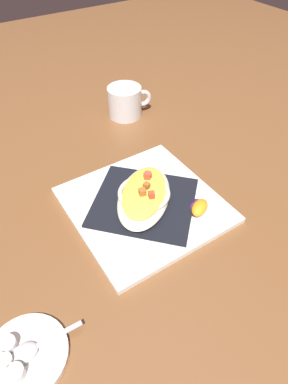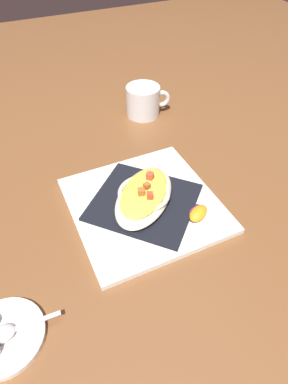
{
  "view_description": "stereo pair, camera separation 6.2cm",
  "coord_description": "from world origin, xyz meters",
  "px_view_note": "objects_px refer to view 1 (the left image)",
  "views": [
    {
      "loc": [
        -0.24,
        -0.37,
        0.48
      ],
      "look_at": [
        0.0,
        0.0,
        0.04
      ],
      "focal_mm": 30.35,
      "sensor_mm": 36.0,
      "label": 1
    },
    {
      "loc": [
        -0.19,
        -0.4,
        0.48
      ],
      "look_at": [
        0.0,
        0.0,
        0.04
      ],
      "focal_mm": 30.35,
      "sensor_mm": 36.0,
      "label": 2
    }
  ],
  "objects_px": {
    "creamer_saucer": "(26,355)",
    "creamer_cup_2": "(16,373)",
    "orange_garnish": "(199,208)",
    "coffee_mug": "(125,103)",
    "square_plate": "(144,205)",
    "creamer_cup_0": "(8,345)",
    "spoon": "(28,351)",
    "creamer_cup_1": "(4,362)",
    "gratin_dish": "(144,195)"
  },
  "relations": [
    {
      "from": "creamer_saucer",
      "to": "creamer_cup_2",
      "type": "distance_m",
      "value": 0.03
    },
    {
      "from": "orange_garnish",
      "to": "coffee_mug",
      "type": "bearing_deg",
      "value": 79.83
    },
    {
      "from": "square_plate",
      "to": "creamer_cup_2",
      "type": "xyz_separation_m",
      "value": [
        -0.31,
        -0.17,
        0.01
      ]
    },
    {
      "from": "square_plate",
      "to": "creamer_cup_0",
      "type": "height_order",
      "value": "creamer_cup_0"
    },
    {
      "from": "spoon",
      "to": "orange_garnish",
      "type": "bearing_deg",
      "value": 11.8
    },
    {
      "from": "square_plate",
      "to": "creamer_saucer",
      "type": "distance_m",
      "value": 0.33
    },
    {
      "from": "orange_garnish",
      "to": "coffee_mug",
      "type": "xyz_separation_m",
      "value": [
        0.07,
        0.4,
        0.02
      ]
    },
    {
      "from": "spoon",
      "to": "coffee_mug",
      "type": "bearing_deg",
      "value": 47.34
    },
    {
      "from": "orange_garnish",
      "to": "spoon",
      "type": "bearing_deg",
      "value": -168.2
    },
    {
      "from": "spoon",
      "to": "creamer_cup_1",
      "type": "height_order",
      "value": "creamer_cup_1"
    },
    {
      "from": "creamer_saucer",
      "to": "creamer_cup_0",
      "type": "relative_size",
      "value": 4.86
    },
    {
      "from": "creamer_saucer",
      "to": "spoon",
      "type": "distance_m",
      "value": 0.01
    },
    {
      "from": "creamer_cup_1",
      "to": "creamer_saucer",
      "type": "bearing_deg",
      "value": -2.95
    },
    {
      "from": "square_plate",
      "to": "coffee_mug",
      "type": "xyz_separation_m",
      "value": [
        0.15,
        0.32,
        0.03
      ]
    },
    {
      "from": "square_plate",
      "to": "coffee_mug",
      "type": "distance_m",
      "value": 0.35
    },
    {
      "from": "square_plate",
      "to": "creamer_saucer",
      "type": "bearing_deg",
      "value": -152.69
    },
    {
      "from": "coffee_mug",
      "to": "creamer_saucer",
      "type": "bearing_deg",
      "value": -133.0
    },
    {
      "from": "creamer_saucer",
      "to": "spoon",
      "type": "relative_size",
      "value": 1.14
    },
    {
      "from": "gratin_dish",
      "to": "coffee_mug",
      "type": "height_order",
      "value": "coffee_mug"
    },
    {
      "from": "orange_garnish",
      "to": "creamer_saucer",
      "type": "relative_size",
      "value": 0.53
    },
    {
      "from": "spoon",
      "to": "creamer_cup_0",
      "type": "bearing_deg",
      "value": 133.01
    },
    {
      "from": "coffee_mug",
      "to": "creamer_cup_1",
      "type": "height_order",
      "value": "coffee_mug"
    },
    {
      "from": "creamer_saucer",
      "to": "orange_garnish",
      "type": "bearing_deg",
      "value": 11.6
    },
    {
      "from": "square_plate",
      "to": "gratin_dish",
      "type": "xyz_separation_m",
      "value": [
        0.0,
        0.0,
        0.03
      ]
    },
    {
      "from": "square_plate",
      "to": "creamer_saucer",
      "type": "height_order",
      "value": "square_plate"
    },
    {
      "from": "creamer_cup_2",
      "to": "square_plate",
      "type": "bearing_deg",
      "value": 28.86
    },
    {
      "from": "creamer_cup_0",
      "to": "creamer_cup_2",
      "type": "relative_size",
      "value": 1.0
    },
    {
      "from": "coffee_mug",
      "to": "creamer_cup_1",
      "type": "xyz_separation_m",
      "value": [
        -0.47,
        -0.47,
        -0.02
      ]
    },
    {
      "from": "coffee_mug",
      "to": "creamer_cup_0",
      "type": "bearing_deg",
      "value": -135.3
    },
    {
      "from": "coffee_mug",
      "to": "creamer_cup_2",
      "type": "distance_m",
      "value": 0.67
    },
    {
      "from": "orange_garnish",
      "to": "creamer_cup_1",
      "type": "relative_size",
      "value": 2.57
    },
    {
      "from": "square_plate",
      "to": "creamer_cup_0",
      "type": "distance_m",
      "value": 0.33
    },
    {
      "from": "square_plate",
      "to": "orange_garnish",
      "type": "height_order",
      "value": "orange_garnish"
    },
    {
      "from": "spoon",
      "to": "creamer_cup_1",
      "type": "relative_size",
      "value": 4.27
    },
    {
      "from": "square_plate",
      "to": "creamer_cup_1",
      "type": "relative_size",
      "value": 11.68
    },
    {
      "from": "coffee_mug",
      "to": "orange_garnish",
      "type": "bearing_deg",
      "value": -100.17
    },
    {
      "from": "orange_garnish",
      "to": "creamer_cup_0",
      "type": "bearing_deg",
      "value": -171.94
    },
    {
      "from": "creamer_cup_0",
      "to": "creamer_cup_1",
      "type": "xyz_separation_m",
      "value": [
        -0.01,
        -0.02,
        0.0
      ]
    },
    {
      "from": "creamer_cup_2",
      "to": "creamer_cup_1",
      "type": "bearing_deg",
      "value": 112.84
    },
    {
      "from": "creamer_cup_0",
      "to": "square_plate",
      "type": "bearing_deg",
      "value": 22.84
    },
    {
      "from": "orange_garnish",
      "to": "creamer_cup_2",
      "type": "relative_size",
      "value": 2.57
    },
    {
      "from": "creamer_saucer",
      "to": "creamer_cup_0",
      "type": "bearing_deg",
      "value": 125.49
    },
    {
      "from": "creamer_cup_0",
      "to": "creamer_saucer",
      "type": "bearing_deg",
      "value": -54.51
    },
    {
      "from": "coffee_mug",
      "to": "creamer_cup_0",
      "type": "xyz_separation_m",
      "value": [
        -0.45,
        -0.45,
        -0.02
      ]
    },
    {
      "from": "creamer_saucer",
      "to": "creamer_cup_1",
      "type": "bearing_deg",
      "value": 177.05
    },
    {
      "from": "gratin_dish",
      "to": "coffee_mug",
      "type": "relative_size",
      "value": 1.64
    },
    {
      "from": "coffee_mug",
      "to": "gratin_dish",
      "type": "bearing_deg",
      "value": -114.75
    },
    {
      "from": "spoon",
      "to": "creamer_cup_0",
      "type": "xyz_separation_m",
      "value": [
        -0.02,
        0.02,
        0.0
      ]
    },
    {
      "from": "creamer_cup_0",
      "to": "creamer_cup_2",
      "type": "bearing_deg",
      "value": -92.95
    },
    {
      "from": "square_plate",
      "to": "creamer_cup_2",
      "type": "bearing_deg",
      "value": -151.14
    }
  ]
}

